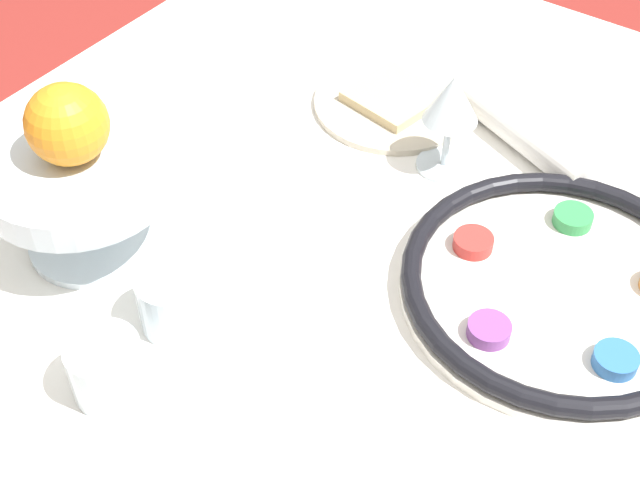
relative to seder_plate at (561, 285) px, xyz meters
name	(u,v)px	position (x,y,z in m)	size (l,w,h in m)	color
dining_table	(400,458)	(0.13, 0.04, -0.38)	(1.12, 1.08, 0.73)	white
seder_plate	(561,285)	(0.00, 0.00, 0.00)	(0.31, 0.31, 0.03)	silver
wine_glass	(452,104)	(0.19, -0.10, 0.07)	(0.06, 0.06, 0.12)	silver
fruit_stand	(80,182)	(0.42, 0.21, 0.07)	(0.19, 0.19, 0.11)	silver
orange_fruit	(67,124)	(0.42, 0.21, 0.13)	(0.08, 0.08, 0.08)	orange
bread_plate	(394,101)	(0.29, -0.17, -0.01)	(0.19, 0.19, 0.02)	beige
napkin_roll	(527,133)	(0.13, -0.19, 0.01)	(0.19, 0.11, 0.04)	white
cup_mid	(107,369)	(0.27, 0.33, 0.01)	(0.07, 0.07, 0.06)	silver
cup_far	(173,301)	(0.28, 0.24, 0.01)	(0.07, 0.07, 0.06)	silver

